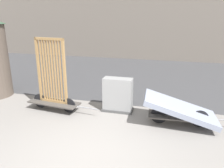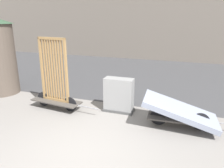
# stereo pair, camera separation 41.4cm
# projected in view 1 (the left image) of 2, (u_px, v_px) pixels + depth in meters

# --- Properties ---
(ground_plane) EXTENTS (60.00, 60.00, 0.00)m
(ground_plane) POSITION_uv_depth(u_px,v_px,m) (86.00, 159.00, 4.54)
(ground_plane) COLOR gray
(road_strip) EXTENTS (56.00, 8.25, 0.01)m
(road_strip) POSITION_uv_depth(u_px,v_px,m) (138.00, 74.00, 11.18)
(road_strip) COLOR #424244
(road_strip) RESTS_ON ground_plane
(bike_cart_with_bedframe) EXTENTS (2.37, 0.72, 2.26)m
(bike_cart_with_bedframe) POSITION_uv_depth(u_px,v_px,m) (53.00, 87.00, 6.71)
(bike_cart_with_bedframe) COLOR #4C4742
(bike_cart_with_bedframe) RESTS_ON ground_plane
(bike_cart_with_mattress) EXTENTS (2.52, 1.15, 0.83)m
(bike_cart_with_mattress) POSITION_uv_depth(u_px,v_px,m) (180.00, 110.00, 5.86)
(bike_cart_with_mattress) COLOR #4C4742
(bike_cart_with_mattress) RESTS_ON ground_plane
(utility_cabinet) EXTENTS (0.94, 0.43, 1.06)m
(utility_cabinet) POSITION_uv_depth(u_px,v_px,m) (118.00, 96.00, 6.74)
(utility_cabinet) COLOR #4C4C4C
(utility_cabinet) RESTS_ON ground_plane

